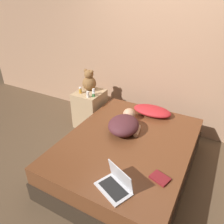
# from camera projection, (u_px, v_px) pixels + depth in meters

# --- Properties ---
(ground_plane) EXTENTS (12.00, 12.00, 0.00)m
(ground_plane) POSITION_uv_depth(u_px,v_px,m) (127.00, 168.00, 2.90)
(ground_plane) COLOR brown
(wall_back) EXTENTS (8.00, 0.06, 2.60)m
(wall_back) POSITION_uv_depth(u_px,v_px,m) (166.00, 50.00, 3.22)
(wall_back) COLOR tan
(wall_back) RESTS_ON ground_plane
(bed) EXTENTS (1.50, 1.95, 0.46)m
(bed) POSITION_uv_depth(u_px,v_px,m) (128.00, 155.00, 2.79)
(bed) COLOR #2D2319
(bed) RESTS_ON ground_plane
(nightstand) EXTENTS (0.43, 0.47, 0.62)m
(nightstand) POSITION_uv_depth(u_px,v_px,m) (90.00, 109.00, 3.70)
(nightstand) COLOR tan
(nightstand) RESTS_ON ground_plane
(pillow) EXTENTS (0.56, 0.31, 0.12)m
(pillow) POSITION_uv_depth(u_px,v_px,m) (152.00, 111.00, 3.20)
(pillow) COLOR red
(pillow) RESTS_ON bed
(person_lying) EXTENTS (0.48, 0.66, 0.20)m
(person_lying) POSITION_uv_depth(u_px,v_px,m) (125.00, 124.00, 2.82)
(person_lying) COLOR #4C2328
(person_lying) RESTS_ON bed
(laptop) EXTENTS (0.39, 0.33, 0.22)m
(laptop) POSITION_uv_depth(u_px,v_px,m) (116.00, 184.00, 2.01)
(laptop) COLOR silver
(laptop) RESTS_ON bed
(teddy_bear) EXTENTS (0.23, 0.23, 0.35)m
(teddy_bear) POSITION_uv_depth(u_px,v_px,m) (89.00, 81.00, 3.56)
(teddy_bear) COLOR brown
(teddy_bear) RESTS_ON nightstand
(bottle_clear) EXTENTS (0.04, 0.04, 0.10)m
(bottle_clear) POSITION_uv_depth(u_px,v_px,m) (94.00, 92.00, 3.44)
(bottle_clear) COLOR silver
(bottle_clear) RESTS_ON nightstand
(bottle_amber) EXTENTS (0.05, 0.05, 0.10)m
(bottle_amber) POSITION_uv_depth(u_px,v_px,m) (80.00, 90.00, 3.49)
(bottle_amber) COLOR gold
(bottle_amber) RESTS_ON nightstand
(bottle_green) EXTENTS (0.05, 0.05, 0.06)m
(bottle_green) POSITION_uv_depth(u_px,v_px,m) (93.00, 95.00, 3.39)
(bottle_green) COLOR #3D8E4C
(bottle_green) RESTS_ON nightstand
(bottle_white) EXTENTS (0.05, 0.05, 0.10)m
(bottle_white) POSITION_uv_depth(u_px,v_px,m) (88.00, 95.00, 3.35)
(bottle_white) COLOR white
(bottle_white) RESTS_ON nightstand
(book) EXTENTS (0.21, 0.18, 0.02)m
(book) POSITION_uv_depth(u_px,v_px,m) (160.00, 178.00, 2.12)
(book) COLOR maroon
(book) RESTS_ON bed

